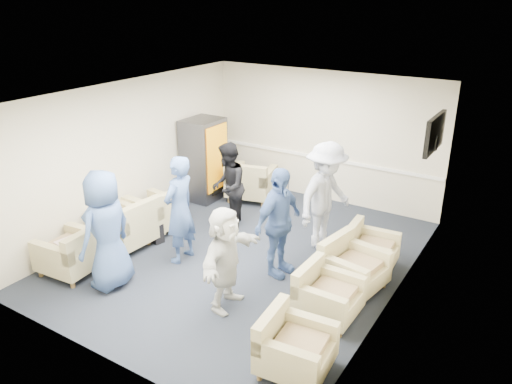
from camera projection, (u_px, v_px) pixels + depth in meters
The scene contains 25 objects.
floor at pixel (244, 255), 8.39m from camera, with size 6.00×6.00×0.00m, color black.
ceiling at pixel (242, 95), 7.38m from camera, with size 6.00×6.00×0.00m, color silver.
back_wall at pixel (323, 137), 10.24m from camera, with size 5.00×0.02×2.70m, color beige.
front_wall at pixel (94, 261), 5.52m from camera, with size 5.00×0.02×2.70m, color beige.
left_wall at pixel (129, 155), 9.11m from camera, with size 0.02×6.00×2.70m, color beige.
right_wall at pixel (399, 215), 6.65m from camera, with size 0.02×6.00×2.70m, color beige.
chair_rail at pixel (322, 158), 10.40m from camera, with size 4.98×0.04×0.06m, color white.
tv at pixel (435, 134), 7.84m from camera, with size 0.10×1.00×0.58m.
armchair_left_near at pixel (74, 254), 7.75m from camera, with size 0.90×0.90×0.67m.
armchair_left_mid at pixel (129, 226), 8.59m from camera, with size 0.98×0.98×0.74m.
armchair_left_far at pixel (152, 215), 9.05m from camera, with size 0.98×0.98×0.70m.
armchair_right_near at pixel (292, 348), 5.74m from camera, with size 0.84×0.84×0.62m.
armchair_right_midnear at pixel (325, 296), 6.72m from camera, with size 0.78×0.78×0.62m.
armchair_right_midfar at pixel (351, 268), 7.37m from camera, with size 0.94×0.94×0.65m.
armchair_right_far at pixel (368, 250), 7.92m from camera, with size 0.80×0.80×0.60m.
armchair_corner at pixel (250, 183), 10.52m from camera, with size 1.10×1.10×0.73m.
vending_machine at pixel (204, 159), 10.43m from camera, with size 0.70×0.81×1.72m.
backpack at pixel (156, 230), 8.76m from camera, with size 0.28×0.23×0.43m.
pillow at pixel (72, 244), 7.69m from camera, with size 0.43×0.32×0.12m, color beige.
person_front_left at pixel (106, 230), 7.22m from camera, with size 0.89×0.58×1.82m, color #3B578F.
person_mid_left at pixel (180, 210), 7.95m from camera, with size 0.65×0.43×1.78m, color #3B578F.
person_back_left at pixel (228, 186), 9.10m from camera, with size 0.79×0.62×1.63m, color black.
person_back_right at pixel (326, 197), 8.33m from camera, with size 1.21×0.70×1.88m, color white.
person_mid_right at pixel (278, 223), 7.54m from camera, with size 1.02×0.43×1.74m, color #3B578F.
person_front_right at pixel (225, 258), 6.78m from camera, with size 1.39×0.44×1.50m, color silver.
Camera 1 is at (4.09, -6.15, 4.12)m, focal length 35.00 mm.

